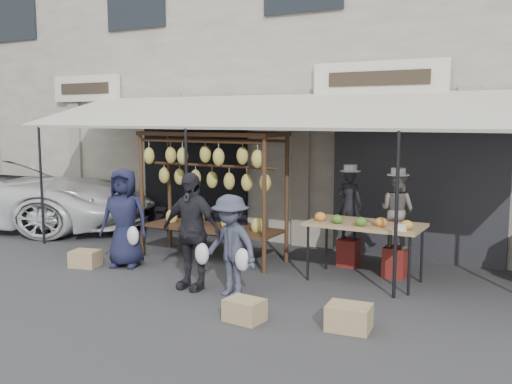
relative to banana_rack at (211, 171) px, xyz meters
The scene contains 15 objects.
ground_plane 2.51m from the banana_rack, 62.19° to the right, with size 90.00×90.00×0.00m, color #2D2D30.
shophouse 5.28m from the banana_rack, 79.10° to the left, with size 24.00×6.15×7.30m.
awning 1.47m from the banana_rack, 30.30° to the left, with size 10.00×2.35×2.92m.
banana_rack is the anchor object (origin of this frame).
produce_table 2.87m from the banana_rack, ahead, with size 1.70×0.90×1.04m.
vendor_left 2.44m from the banana_rack, 18.06° to the left, with size 0.43×0.28×1.18m, color black.
vendor_right 3.21m from the banana_rack, ahead, with size 0.56×0.44×1.16m, color slate.
customer_left 1.66m from the banana_rack, 131.65° to the right, with size 0.80×0.52×1.65m, color #191C35.
customer_mid 1.87m from the banana_rack, 65.69° to the right, with size 1.00×0.42×1.70m, color #242329.
customer_right 2.28m from the banana_rack, 48.85° to the right, with size 0.92×0.53×1.42m, color #3A3F51.
stool_left 2.73m from the banana_rack, 18.06° to the left, with size 0.32×0.32×0.46m, color maroon.
stool_right 3.44m from the banana_rack, ahead, with size 0.34×0.34×0.47m, color maroon.
crate_near_a 3.46m from the banana_rack, 48.83° to the right, with size 0.45×0.34×0.27m, color tan.
crate_near_b 4.11m from the banana_rack, 31.65° to the right, with size 0.50×0.38×0.30m, color tan.
crate_far 2.56m from the banana_rack, 136.56° to the right, with size 0.45×0.35×0.27m, color tan.
Camera 1 is at (4.57, -6.42, 2.47)m, focal length 40.00 mm.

